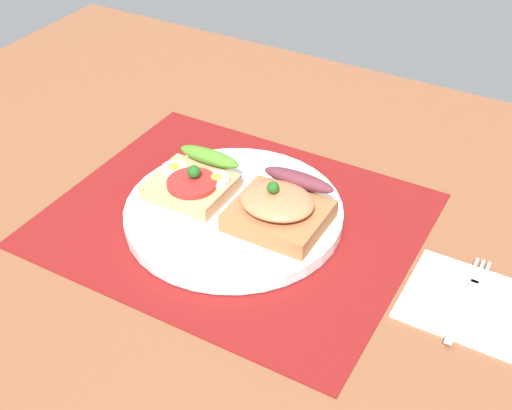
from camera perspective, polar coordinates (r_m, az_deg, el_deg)
The scene contains 7 objects.
ground_plane at distance 81.33cm, azimuth -1.84°, elevation -2.14°, with size 120.00×90.00×3.20cm, color brown.
placemat at distance 80.22cm, azimuth -1.87°, elevation -1.18°, with size 41.99×34.74×0.30cm, color maroon.
plate at distance 79.64cm, azimuth -1.88°, elevation -0.66°, with size 25.71×25.71×1.57cm, color white.
sandwich_egg_tomato at distance 81.23cm, azimuth -5.30°, elevation 2.01°, with size 9.41×9.65×4.05cm.
sandwich_salmon at distance 75.91cm, azimuth 1.99°, elevation -0.24°, with size 10.45×10.60×5.43cm.
napkin at distance 73.11cm, azimuth 17.64°, elevation -7.90°, with size 13.37×11.38×0.60cm, color white.
fork at distance 73.07cm, azimuth 17.45°, elevation -7.37°, with size 1.62×13.32×0.32cm.
Camera 1 is at (32.98, -53.18, 50.35)cm, focal length 47.49 mm.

